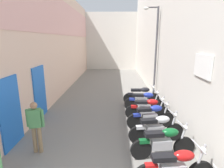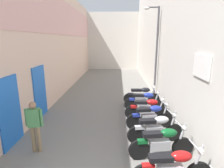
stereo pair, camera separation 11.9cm
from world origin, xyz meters
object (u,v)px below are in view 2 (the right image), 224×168
motorcycle_fourth (156,128)px  motorcycle_seventh (144,101)px  motorcycle_fifth (151,116)px  pedestrian_mid_alley (34,123)px  motorcycle_third (162,142)px  motorcycle_eighth (142,95)px  motorcycle_second (173,167)px  street_lamp (155,48)px  motorcycle_sixth (147,108)px

motorcycle_fourth → motorcycle_seventh: size_ratio=0.99×
motorcycle_fifth → pedestrian_mid_alley: (-3.65, -1.58, 0.42)m
motorcycle_third → pedestrian_mid_alley: (-3.65, 0.20, 0.42)m
motorcycle_eighth → pedestrian_mid_alley: pedestrian_mid_alley is taller
motorcycle_second → motorcycle_eighth: 5.41m
motorcycle_fourth → motorcycle_seventh: 2.66m
motorcycle_third → street_lamp: (0.70, 5.18, 2.35)m
motorcycle_eighth → street_lamp: bearing=48.5°
motorcycle_fifth → street_lamp: size_ratio=0.38×
motorcycle_second → motorcycle_seventh: size_ratio=1.00×
motorcycle_fourth → street_lamp: 5.00m
motorcycle_second → motorcycle_eighth: (0.00, 5.41, 0.00)m
motorcycle_fifth → street_lamp: street_lamp is taller
motorcycle_sixth → street_lamp: size_ratio=0.38×
motorcycle_fourth → motorcycle_seventh: (0.00, 2.66, 0.00)m
motorcycle_seventh → pedestrian_mid_alley: (-3.65, -3.28, 0.42)m
motorcycle_sixth → street_lamp: 3.61m
motorcycle_seventh → motorcycle_second: bearing=-90.0°
motorcycle_seventh → motorcycle_fifth: bearing=-90.0°
motorcycle_fourth → motorcycle_eighth: size_ratio=0.99×
motorcycle_sixth → motorcycle_eighth: bearing=90.0°
motorcycle_fifth → motorcycle_sixth: size_ratio=0.99×
motorcycle_seventh → pedestrian_mid_alley: pedestrian_mid_alley is taller
motorcycle_seventh → motorcycle_eighth: same height
motorcycle_third → motorcycle_eighth: size_ratio=1.00×
motorcycle_second → street_lamp: street_lamp is taller
pedestrian_mid_alley → motorcycle_third: bearing=-3.2°
motorcycle_second → motorcycle_fourth: same height
pedestrian_mid_alley → motorcycle_fifth: bearing=23.5°
motorcycle_fifth → pedestrian_mid_alley: 4.00m
motorcycle_fifth → pedestrian_mid_alley: size_ratio=1.17×
motorcycle_seventh → street_lamp: 2.98m
motorcycle_fifth → motorcycle_fourth: bearing=-90.0°
motorcycle_third → motorcycle_seventh: (0.00, 3.49, 0.00)m
street_lamp → motorcycle_sixth: bearing=-104.9°
motorcycle_fourth → motorcycle_fifth: 0.96m
motorcycle_eighth → motorcycle_sixth: bearing=-90.0°
motorcycle_seventh → motorcycle_eighth: size_ratio=1.00×
motorcycle_fourth → motorcycle_fifth: same height
motorcycle_third → street_lamp: bearing=82.3°
motorcycle_sixth → motorcycle_eighth: size_ratio=1.00×
motorcycle_eighth → street_lamp: 2.58m
motorcycle_eighth → street_lamp: street_lamp is taller
motorcycle_fourth → pedestrian_mid_alley: 3.72m
motorcycle_second → motorcycle_fourth: size_ratio=1.01×
motorcycle_third → motorcycle_second: bearing=-90.0°
motorcycle_second → motorcycle_third: (-0.00, 1.02, 0.00)m
pedestrian_mid_alley → motorcycle_second: bearing=-18.5°
motorcycle_second → motorcycle_fifth: size_ratio=1.01×
motorcycle_second → motorcycle_eighth: size_ratio=1.00×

